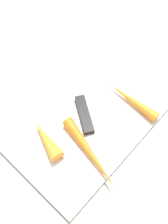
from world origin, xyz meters
TOP-DOWN VIEW (x-y plane):
  - ground_plane at (0.00, 0.00)m, footprint 1.40×1.40m
  - cutting_board at (0.00, 0.00)m, footprint 0.36×0.26m
  - knife at (0.00, 0.00)m, footprint 0.13×0.18m
  - carrot_longest at (-0.06, -0.08)m, footprint 0.06×0.17m
  - carrot_medium at (0.09, -0.06)m, footprint 0.02×0.13m
  - carrot_shortest at (-0.10, 0.01)m, footprint 0.05×0.10m

SIDE VIEW (x-z plane):
  - ground_plane at x=0.00m, z-range 0.00..0.00m
  - cutting_board at x=0.00m, z-range 0.00..0.01m
  - knife at x=0.00m, z-range 0.01..0.02m
  - carrot_medium at x=0.09m, z-range 0.01..0.04m
  - carrot_longest at x=-0.06m, z-range 0.01..0.04m
  - carrot_shortest at x=-0.10m, z-range 0.01..0.04m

